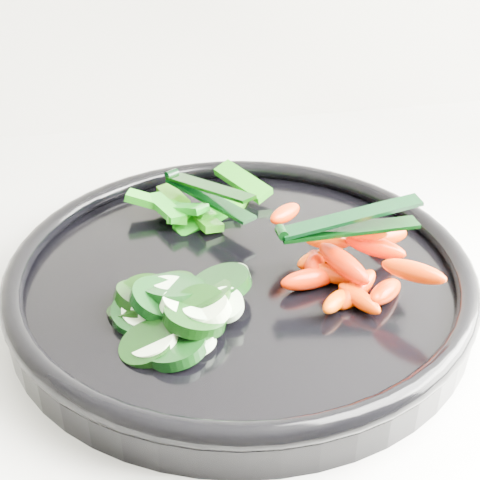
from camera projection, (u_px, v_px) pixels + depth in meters
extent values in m
cylinder|color=black|center=(240.00, 284.00, 0.55)|extent=(0.47, 0.47, 0.02)
torus|color=black|center=(240.00, 265.00, 0.54)|extent=(0.48, 0.48, 0.02)
cylinder|color=black|center=(148.00, 345.00, 0.46)|extent=(0.06, 0.06, 0.02)
cylinder|color=#E8FBC8|center=(155.00, 343.00, 0.46)|extent=(0.04, 0.04, 0.02)
cylinder|color=black|center=(145.00, 300.00, 0.50)|extent=(0.06, 0.07, 0.03)
cylinder|color=beige|center=(146.00, 311.00, 0.49)|extent=(0.04, 0.04, 0.02)
cylinder|color=black|center=(147.00, 301.00, 0.50)|extent=(0.06, 0.06, 0.03)
cylinder|color=beige|center=(154.00, 302.00, 0.50)|extent=(0.03, 0.03, 0.02)
cylinder|color=black|center=(176.00, 347.00, 0.46)|extent=(0.05, 0.05, 0.02)
cylinder|color=#B8D5AB|center=(195.00, 341.00, 0.46)|extent=(0.04, 0.04, 0.02)
cylinder|color=black|center=(169.00, 287.00, 0.52)|extent=(0.05, 0.05, 0.02)
cylinder|color=beige|center=(193.00, 291.00, 0.51)|extent=(0.04, 0.04, 0.02)
cylinder|color=black|center=(142.00, 303.00, 0.50)|extent=(0.05, 0.05, 0.01)
cylinder|color=#B3D0A6|center=(144.00, 300.00, 0.50)|extent=(0.05, 0.05, 0.02)
cylinder|color=black|center=(144.00, 313.00, 0.49)|extent=(0.05, 0.05, 0.02)
cylinder|color=#DDF1C1|center=(145.00, 314.00, 0.49)|extent=(0.04, 0.04, 0.02)
cylinder|color=black|center=(135.00, 305.00, 0.50)|extent=(0.06, 0.06, 0.03)
cylinder|color=beige|center=(150.00, 300.00, 0.50)|extent=(0.05, 0.05, 0.02)
cylinder|color=black|center=(208.00, 297.00, 0.49)|extent=(0.05, 0.05, 0.03)
cylinder|color=beige|center=(207.00, 312.00, 0.47)|extent=(0.05, 0.05, 0.02)
cylinder|color=black|center=(173.00, 290.00, 0.50)|extent=(0.06, 0.06, 0.02)
cylinder|color=beige|center=(170.00, 287.00, 0.50)|extent=(0.04, 0.04, 0.01)
cylinder|color=black|center=(159.00, 300.00, 0.49)|extent=(0.06, 0.06, 0.03)
cylinder|color=beige|center=(181.00, 307.00, 0.48)|extent=(0.04, 0.04, 0.02)
cylinder|color=black|center=(201.00, 311.00, 0.47)|extent=(0.05, 0.05, 0.03)
cylinder|color=beige|center=(225.00, 305.00, 0.48)|extent=(0.03, 0.03, 0.02)
cylinder|color=black|center=(221.00, 284.00, 0.50)|extent=(0.06, 0.06, 0.02)
cylinder|color=beige|center=(229.00, 280.00, 0.51)|extent=(0.04, 0.04, 0.02)
cylinder|color=black|center=(195.00, 318.00, 0.47)|extent=(0.06, 0.06, 0.02)
cylinder|color=#C8E9BA|center=(202.00, 315.00, 0.47)|extent=(0.04, 0.04, 0.01)
ellipsoid|color=#DD3800|center=(357.00, 289.00, 0.51)|extent=(0.05, 0.04, 0.03)
ellipsoid|color=red|center=(310.00, 279.00, 0.52)|extent=(0.06, 0.03, 0.03)
ellipsoid|color=#ED3200|center=(359.00, 298.00, 0.50)|extent=(0.03, 0.04, 0.02)
ellipsoid|color=#E83100|center=(314.00, 264.00, 0.54)|extent=(0.03, 0.05, 0.03)
ellipsoid|color=red|center=(385.00, 292.00, 0.50)|extent=(0.05, 0.05, 0.03)
ellipsoid|color=#F24300|center=(314.00, 259.00, 0.54)|extent=(0.04, 0.03, 0.02)
ellipsoid|color=#F96300|center=(336.00, 301.00, 0.49)|extent=(0.04, 0.03, 0.02)
ellipsoid|color=#F21700|center=(337.00, 274.00, 0.52)|extent=(0.05, 0.03, 0.02)
ellipsoid|color=#EE1300|center=(377.00, 235.00, 0.57)|extent=(0.02, 0.04, 0.02)
ellipsoid|color=#DE5900|center=(333.00, 245.00, 0.56)|extent=(0.03, 0.05, 0.02)
ellipsoid|color=#FA2F00|center=(384.00, 236.00, 0.55)|extent=(0.06, 0.04, 0.03)
ellipsoid|color=#FF0F00|center=(344.00, 263.00, 0.51)|extent=(0.04, 0.06, 0.02)
ellipsoid|color=#FF5E00|center=(328.00, 241.00, 0.54)|extent=(0.04, 0.01, 0.02)
ellipsoid|color=#EF2200|center=(375.00, 247.00, 0.53)|extent=(0.05, 0.04, 0.02)
ellipsoid|color=#F46100|center=(363.00, 231.00, 0.53)|extent=(0.04, 0.04, 0.02)
ellipsoid|color=#E44300|center=(285.00, 213.00, 0.55)|extent=(0.04, 0.04, 0.02)
ellipsoid|color=#F01000|center=(413.00, 272.00, 0.48)|extent=(0.05, 0.05, 0.02)
cube|color=#0A6F0A|center=(196.00, 211.00, 0.62)|extent=(0.05, 0.04, 0.02)
cube|color=#1E6B0A|center=(218.00, 211.00, 0.62)|extent=(0.06, 0.04, 0.03)
cube|color=#1D6F0A|center=(238.00, 203.00, 0.63)|extent=(0.03, 0.05, 0.02)
cube|color=#22720A|center=(204.00, 220.00, 0.60)|extent=(0.03, 0.05, 0.01)
cube|color=#126009|center=(206.00, 218.00, 0.61)|extent=(0.06, 0.04, 0.02)
cube|color=#236709|center=(173.00, 196.00, 0.64)|extent=(0.03, 0.05, 0.01)
cube|color=#0D710A|center=(176.00, 213.00, 0.62)|extent=(0.02, 0.06, 0.03)
cube|color=#0C6E0A|center=(183.00, 209.00, 0.60)|extent=(0.05, 0.05, 0.02)
cube|color=#156D0A|center=(152.00, 202.00, 0.61)|extent=(0.05, 0.03, 0.02)
cube|color=#0C720A|center=(165.00, 207.00, 0.60)|extent=(0.03, 0.05, 0.01)
cube|color=#17700A|center=(243.00, 181.00, 0.65)|extent=(0.05, 0.06, 0.02)
cylinder|color=black|center=(281.00, 232.00, 0.50)|extent=(0.01, 0.01, 0.01)
cube|color=black|center=(350.00, 229.00, 0.51)|extent=(0.11, 0.02, 0.00)
cube|color=black|center=(352.00, 216.00, 0.51)|extent=(0.11, 0.02, 0.02)
cylinder|color=black|center=(172.00, 174.00, 0.64)|extent=(0.01, 0.01, 0.01)
cube|color=black|center=(209.00, 198.00, 0.61)|extent=(0.07, 0.10, 0.00)
cube|color=black|center=(209.00, 187.00, 0.60)|extent=(0.07, 0.10, 0.02)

